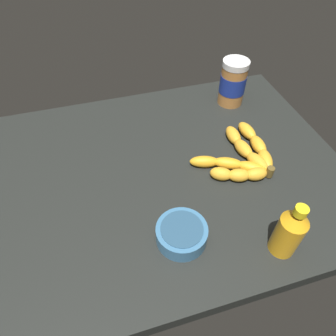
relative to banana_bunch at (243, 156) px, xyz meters
The scene contains 5 objects.
ground_plane 21.65cm from the banana_bunch, ahead, with size 97.35×75.08×4.24cm, color black.
banana_bunch is the anchor object (origin of this frame).
peanut_butter_jar 28.72cm from the banana_bunch, 107.00° to the right, with size 8.48×8.48×15.19cm.
honey_bottle 27.67cm from the banana_bunch, 82.23° to the left, with size 5.68×5.68×15.04cm.
small_bowl 30.49cm from the banana_bunch, 37.66° to the left, with size 11.53×11.53×4.33cm.
Camera 1 is at (15.67, 53.68, 61.30)cm, focal length 32.27 mm.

